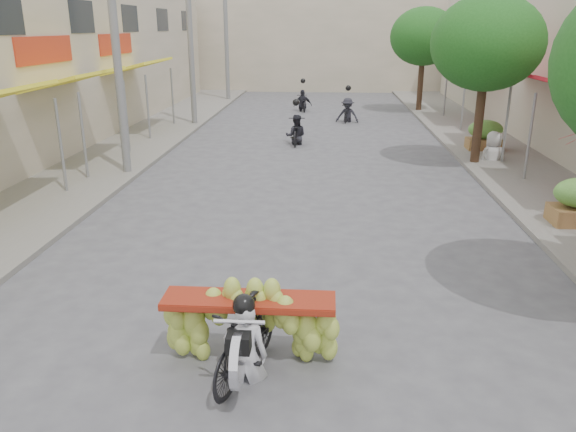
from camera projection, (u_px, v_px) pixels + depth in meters
The scene contains 14 objects.
sidewalk_left at pixel (112, 151), 19.95m from camera, with size 4.00×60.00×0.12m, color gray.
sidewalk_right at pixel (515, 157), 19.03m from camera, with size 4.00×60.00×0.12m, color gray.
far_building at pixel (320, 38), 40.13m from camera, with size 20.00×6.00×7.00m, color #BCAE95.
utility_pole_mid at pixel (115, 36), 15.74m from camera, with size 0.60×0.24×8.00m.
utility_pole_far at pixel (190, 33), 24.24m from camera, with size 0.60×0.24×8.00m.
utility_pole_back at pixel (226, 31), 32.75m from camera, with size 0.60×0.24×8.00m.
street_tree_mid at pixel (487, 43), 17.00m from camera, with size 3.40×3.40×5.25m.
street_tree_far at pixel (424, 37), 28.34m from camera, with size 3.40×3.40×5.25m.
produce_crate_far at pixel (485, 133), 19.82m from camera, with size 1.20×0.88×1.16m.
banana_motorbike at pixel (247, 324), 7.16m from camera, with size 2.25×1.93×1.96m.
pedestrian at pixel (495, 131), 18.16m from camera, with size 1.03×0.76×1.87m.
bg_motorbike_a at pixel (296, 125), 21.25m from camera, with size 0.80×1.67×1.95m.
bg_motorbike_b at pixel (348, 103), 26.11m from camera, with size 1.15×1.56×1.95m.
bg_motorbike_c at pixel (303, 95), 29.54m from camera, with size 1.05×1.52×1.95m.
Camera 1 is at (0.60, -4.16, 4.27)m, focal length 35.00 mm.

